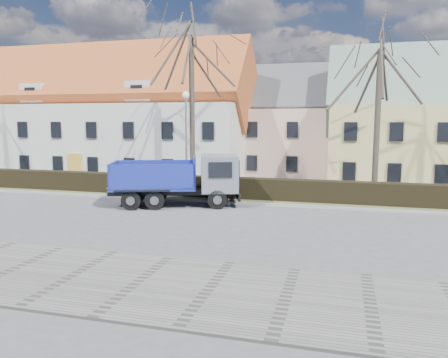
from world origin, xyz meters
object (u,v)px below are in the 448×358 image
(streetlight, at_px, (186,143))
(parked_car_a, at_px, (132,175))
(cart_frame, at_px, (107,192))
(dump_truck, at_px, (171,180))

(streetlight, distance_m, parked_car_a, 7.47)
(cart_frame, xyz_separation_m, parked_car_a, (-1.37, 6.10, 0.28))
(dump_truck, bearing_deg, cart_frame, 144.83)
(streetlight, relative_size, parked_car_a, 1.88)
(dump_truck, distance_m, streetlight, 4.38)
(cart_frame, relative_size, parked_car_a, 0.20)
(dump_truck, relative_size, streetlight, 1.10)
(dump_truck, height_order, streetlight, streetlight)
(dump_truck, distance_m, parked_car_a, 9.95)
(dump_truck, xyz_separation_m, cart_frame, (-5.01, 1.49, -1.17))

